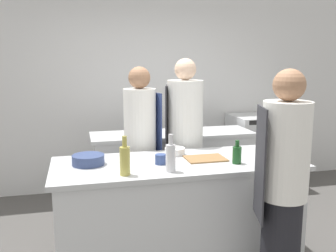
% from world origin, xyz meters
% --- Properties ---
extents(wall_back, '(8.00, 0.06, 2.80)m').
position_xyz_m(wall_back, '(0.00, 2.13, 1.40)').
color(wall_back, silver).
rests_on(wall_back, ground_plane).
extents(prep_counter, '(2.13, 0.84, 0.93)m').
position_xyz_m(prep_counter, '(0.00, 0.00, 0.47)').
color(prep_counter, silver).
rests_on(prep_counter, ground_plane).
extents(pass_counter, '(1.95, 0.59, 0.93)m').
position_xyz_m(pass_counter, '(0.28, 1.25, 0.47)').
color(pass_counter, silver).
rests_on(pass_counter, ground_plane).
extents(oven_range, '(0.79, 0.67, 1.02)m').
position_xyz_m(oven_range, '(1.69, 1.74, 0.51)').
color(oven_range, silver).
rests_on(oven_range, ground_plane).
extents(chef_at_prep_near, '(0.39, 0.38, 1.74)m').
position_xyz_m(chef_at_prep_near, '(0.61, -0.68, 0.88)').
color(chef_at_prep_near, black).
rests_on(chef_at_prep_near, ground_plane).
extents(chef_at_stove, '(0.37, 0.35, 1.73)m').
position_xyz_m(chef_at_stove, '(-0.21, 0.66, 0.88)').
color(chef_at_stove, black).
rests_on(chef_at_stove, ground_plane).
extents(chef_at_pass_far, '(0.42, 0.41, 1.81)m').
position_xyz_m(chef_at_pass_far, '(0.26, 0.67, 0.91)').
color(chef_at_pass_far, black).
rests_on(chef_at_pass_far, ground_plane).
extents(bottle_olive_oil, '(0.07, 0.07, 0.29)m').
position_xyz_m(bottle_olive_oil, '(0.91, 0.21, 1.05)').
color(bottle_olive_oil, '#2D5175').
rests_on(bottle_olive_oil, prep_counter).
extents(bottle_vinegar, '(0.08, 0.08, 0.30)m').
position_xyz_m(bottle_vinegar, '(-0.49, -0.27, 1.05)').
color(bottle_vinegar, '#B2A84C').
rests_on(bottle_vinegar, prep_counter).
extents(bottle_wine, '(0.08, 0.08, 0.30)m').
position_xyz_m(bottle_wine, '(-0.13, -0.27, 1.05)').
color(bottle_wine, silver).
rests_on(bottle_wine, prep_counter).
extents(bottle_cooking_oil, '(0.08, 0.08, 0.20)m').
position_xyz_m(bottle_cooking_oil, '(0.47, -0.18, 1.01)').
color(bottle_cooking_oil, '#19471E').
rests_on(bottle_cooking_oil, prep_counter).
extents(bowl_mixing_large, '(0.27, 0.27, 0.08)m').
position_xyz_m(bowl_mixing_large, '(-0.75, 0.08, 0.97)').
color(bowl_mixing_large, navy).
rests_on(bowl_mixing_large, prep_counter).
extents(bowl_prep_small, '(0.19, 0.19, 0.06)m').
position_xyz_m(bowl_prep_small, '(0.04, 0.23, 0.96)').
color(bowl_prep_small, white).
rests_on(bowl_prep_small, prep_counter).
extents(cup, '(0.09, 0.09, 0.08)m').
position_xyz_m(cup, '(-0.16, -0.04, 0.97)').
color(cup, '#33477F').
rests_on(cup, prep_counter).
extents(cutting_board, '(0.35, 0.26, 0.01)m').
position_xyz_m(cutting_board, '(0.26, 0.01, 0.94)').
color(cutting_board, olive).
rests_on(cutting_board, prep_counter).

